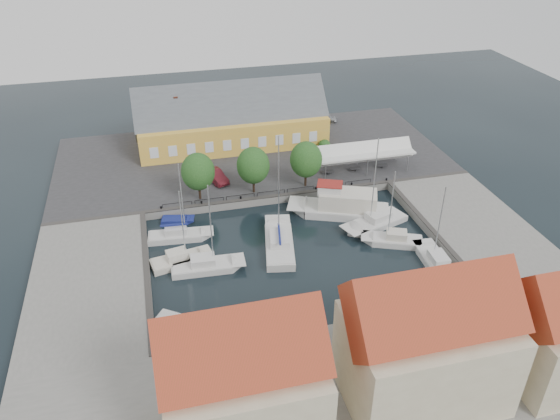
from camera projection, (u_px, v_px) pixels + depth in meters
name	position (u px, v px, depth m)	size (l,w,h in m)	color
ground	(293.00, 248.00, 62.12)	(140.00, 140.00, 0.00)	black
north_quay	(252.00, 158.00, 80.92)	(56.00, 26.00, 1.00)	#2D2D30
west_quay	(90.00, 285.00, 55.59)	(12.00, 24.00, 1.00)	slate
east_quay	(476.00, 228.00, 64.81)	(12.00, 24.00, 1.00)	slate
south_bank	(361.00, 387.00, 44.45)	(56.00, 14.00, 1.00)	slate
quay_edge_fittings	(283.00, 218.00, 65.50)	(56.00, 24.72, 0.40)	#383533
warehouse	(227.00, 122.00, 82.77)	(28.56, 14.00, 9.55)	gold
tent_canopy	(363.00, 153.00, 75.15)	(14.00, 4.00, 2.83)	silver
quay_trees	(253.00, 165.00, 69.11)	(18.20, 4.20, 6.30)	black
car_silver	(324.00, 118.00, 91.37)	(1.79, 4.44, 1.51)	#A6A9AE
car_red	(216.00, 176.00, 73.34)	(1.68, 4.81, 1.58)	maroon
center_sailboat	(279.00, 244.00, 62.11)	(4.98, 10.57, 13.88)	silver
trawler	(342.00, 207.00, 67.85)	(12.96, 8.20, 5.00)	silver
east_boat_a	(375.00, 223.00, 66.05)	(9.04, 5.56, 12.22)	silver
east_boat_b	(393.00, 241.00, 62.74)	(7.32, 4.83, 9.83)	silver
east_boat_c	(436.00, 263.00, 59.13)	(2.91, 7.86, 9.96)	silver
west_boat_a	(179.00, 237.00, 63.55)	(7.81, 2.88, 10.27)	silver
west_boat_b	(180.00, 261.00, 59.48)	(7.03, 3.53, 9.48)	beige
west_boat_c	(206.00, 267.00, 58.57)	(8.11, 3.00, 10.82)	silver
launch_sw	(177.00, 322.00, 51.50)	(4.36, 3.73, 0.98)	silver
launch_nw	(177.00, 221.00, 66.79)	(4.19, 2.40, 0.88)	navy
townhouses	(402.00, 356.00, 40.24)	(36.30, 8.50, 12.00)	beige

